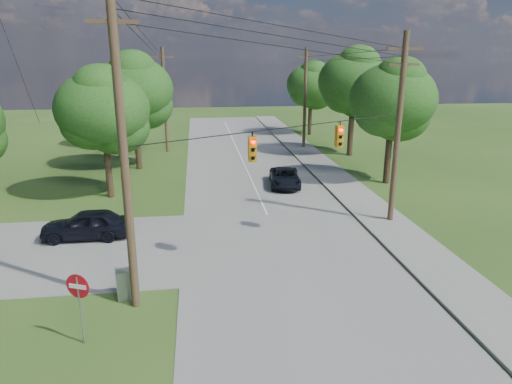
{
  "coord_description": "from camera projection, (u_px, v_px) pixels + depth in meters",
  "views": [
    {
      "loc": [
        -2.03,
        -15.66,
        9.27
      ],
      "look_at": [
        0.66,
        5.0,
        3.0
      ],
      "focal_mm": 32.0,
      "sensor_mm": 36.0,
      "label": 1
    }
  ],
  "objects": [
    {
      "name": "pole_north_w",
      "position": [
        165.0,
        100.0,
        44.18
      ],
      "size": [
        2.0,
        0.32,
        10.0
      ],
      "color": "brown",
      "rests_on": "ground"
    },
    {
      "name": "power_lines",
      "position": [
        256.0,
        57.0,
        26.3
      ],
      "size": [
        13.93,
        29.62,
        4.93
      ],
      "color": "black",
      "rests_on": "ground"
    },
    {
      "name": "pole_sw",
      "position": [
        123.0,
        146.0,
        15.81
      ],
      "size": [
        2.0,
        0.32,
        12.0
      ],
      "color": "brown",
      "rests_on": "ground"
    },
    {
      "name": "tree_e_far",
      "position": [
        311.0,
        85.0,
        53.59
      ],
      "size": [
        5.8,
        5.8,
        8.32
      ],
      "color": "#402E20",
      "rests_on": "ground"
    },
    {
      "name": "ground",
      "position": [
        256.0,
        303.0,
        17.79
      ],
      "size": [
        140.0,
        140.0,
        0.0
      ],
      "primitive_type": "plane",
      "color": "#2D4E1A",
      "rests_on": "ground"
    },
    {
      "name": "tree_e_near",
      "position": [
        393.0,
        99.0,
        32.67
      ],
      "size": [
        6.2,
        6.2,
        8.81
      ],
      "color": "#402E20",
      "rests_on": "ground"
    },
    {
      "name": "control_cabinet",
      "position": [
        126.0,
        284.0,
        17.94
      ],
      "size": [
        0.77,
        0.62,
        1.24
      ],
      "primitive_type": "cube",
      "rotation": [
        0.0,
        0.0,
        0.2
      ],
      "color": "gray",
      "rests_on": "ground"
    },
    {
      "name": "tree_e_mid",
      "position": [
        354.0,
        82.0,
        42.03
      ],
      "size": [
        6.6,
        6.6,
        9.64
      ],
      "color": "#402E20",
      "rests_on": "ground"
    },
    {
      "name": "tree_w_mid",
      "position": [
        134.0,
        90.0,
        36.87
      ],
      "size": [
        6.4,
        6.4,
        9.22
      ],
      "color": "#402E20",
      "rests_on": "ground"
    },
    {
      "name": "car_main_north",
      "position": [
        285.0,
        177.0,
        33.4
      ],
      "size": [
        2.64,
        4.8,
        1.28
      ],
      "primitive_type": "imported",
      "rotation": [
        0.0,
        0.0,
        -0.12
      ],
      "color": "black",
      "rests_on": "main_road"
    },
    {
      "name": "pole_ne",
      "position": [
        398.0,
        128.0,
        24.91
      ],
      "size": [
        2.0,
        0.32,
        10.5
      ],
      "color": "brown",
      "rests_on": "ground"
    },
    {
      "name": "traffic_signals",
      "position": [
        299.0,
        142.0,
        20.73
      ],
      "size": [
        4.91,
        3.27,
        1.05
      ],
      "color": "orange",
      "rests_on": "ground"
    },
    {
      "name": "car_cross_dark",
      "position": [
        86.0,
        224.0,
        23.78
      ],
      "size": [
        4.53,
        1.83,
        1.54
      ],
      "primitive_type": "imported",
      "rotation": [
        0.0,
        0.0,
        -1.57
      ],
      "color": "black",
      "rests_on": "cross_road"
    },
    {
      "name": "do_not_enter_sign",
      "position": [
        79.0,
        294.0,
        14.75
      ],
      "size": [
        0.8,
        0.35,
        2.56
      ],
      "rotation": [
        0.0,
        0.0,
        -0.39
      ],
      "color": "gray",
      "rests_on": "ground"
    },
    {
      "name": "tree_w_far",
      "position": [
        126.0,
        86.0,
        46.21
      ],
      "size": [
        6.0,
        6.0,
        8.73
      ],
      "color": "#402E20",
      "rests_on": "ground"
    },
    {
      "name": "sidewalk_east",
      "position": [
        410.0,
        240.0,
        23.6
      ],
      "size": [
        2.6,
        100.0,
        0.12
      ],
      "primitive_type": "cube",
      "color": "gray",
      "rests_on": "ground"
    },
    {
      "name": "tree_w_near",
      "position": [
        103.0,
        109.0,
        29.34
      ],
      "size": [
        6.0,
        6.0,
        8.4
      ],
      "color": "#402E20",
      "rests_on": "ground"
    },
    {
      "name": "pole_north_e",
      "position": [
        305.0,
        98.0,
        45.9
      ],
      "size": [
        2.0,
        0.32,
        10.0
      ],
      "color": "brown",
      "rests_on": "ground"
    },
    {
      "name": "main_road",
      "position": [
        283.0,
        248.0,
        22.78
      ],
      "size": [
        10.0,
        100.0,
        0.03
      ],
      "primitive_type": "cube",
      "color": "gray",
      "rests_on": "ground"
    }
  ]
}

